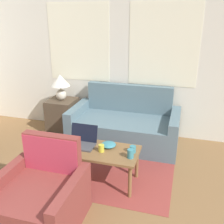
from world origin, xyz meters
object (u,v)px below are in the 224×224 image
table_lamp (60,84)px  cup_navy (133,149)px  armchair (41,198)px  snack_bowl (108,145)px  cup_yellow (101,148)px  coffee_table (96,153)px  cup_white (130,154)px  couch (125,127)px  laptop (82,141)px

table_lamp → cup_navy: bearing=-38.3°
armchair → snack_bowl: armchair is taller
table_lamp → cup_yellow: (1.16, -1.30, -0.39)m
table_lamp → cup_yellow: size_ratio=4.91×
armchair → table_lamp: table_lamp is taller
coffee_table → cup_navy: bearing=7.3°
cup_navy → cup_white: 0.13m
couch → laptop: 1.15m
cup_yellow → cup_white: 0.37m
armchair → table_lamp: 2.29m
cup_navy → cup_yellow: cup_yellow is taller
cup_navy → snack_bowl: bearing=170.0°
laptop → snack_bowl: size_ratio=1.86×
table_lamp → laptop: 1.53m
armchair → cup_yellow: size_ratio=9.17×
armchair → coffee_table: armchair is taller
couch → cup_white: (0.36, -1.23, 0.23)m
armchair → cup_yellow: armchair is taller
couch → table_lamp: size_ratio=3.84×
cup_yellow → cup_white: size_ratio=0.84×
cup_yellow → snack_bowl: size_ratio=0.48×
couch → laptop: (-0.31, -1.09, 0.23)m
couch → cup_navy: 1.18m
cup_yellow → cup_white: cup_white is taller
cup_navy → coffee_table: bearing=-172.7°
cup_white → laptop: bearing=167.6°
couch → snack_bowl: couch is taller
coffee_table → couch: bearing=85.6°
armchair → cup_navy: (0.77, 0.85, 0.23)m
armchair → laptop: size_ratio=2.39×
cup_navy → cup_yellow: (-0.37, -0.09, 0.00)m
laptop → snack_bowl: 0.34m
cup_navy → cup_yellow: 0.38m
coffee_table → snack_bowl: snack_bowl is taller
table_lamp → armchair: bearing=-69.7°
cup_yellow → snack_bowl: 0.15m
cup_white → cup_yellow: bearing=173.1°
armchair → table_lamp: size_ratio=1.87×
cup_white → snack_bowl: bearing=149.6°
couch → coffee_table: size_ratio=1.64×
couch → snack_bowl: size_ratio=9.13×
cup_white → couch: bearing=106.1°
armchair → snack_bowl: 1.04m
armchair → cup_yellow: 0.90m
coffee_table → cup_yellow: bearing=-22.6°
armchair → laptop: bearing=83.2°
laptop → cup_navy: laptop is taller
coffee_table → cup_white: 0.47m
couch → cup_navy: bearing=-72.1°
couch → cup_yellow: 1.21m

